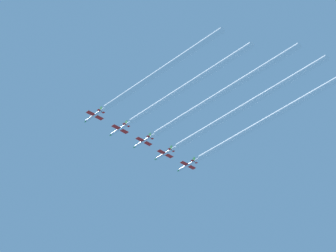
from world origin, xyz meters
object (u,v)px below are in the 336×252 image
at_px(jet_inner_left, 119,130).
at_px(jet_inner_right, 164,154).
at_px(jet_far_left, 94,116).
at_px(jet_center, 143,142).
at_px(jet_far_right, 187,166).

distance_m(jet_inner_left, jet_inner_right, 24.74).
bearing_deg(jet_inner_left, jet_far_left, 179.27).
relative_size(jet_far_left, jet_inner_right, 1.00).
xyz_separation_m(jet_far_left, jet_center, (25.28, 0.18, 0.15)).
bearing_deg(jet_far_right, jet_inner_left, 179.95).
distance_m(jet_inner_left, jet_center, 12.72).
relative_size(jet_far_left, jet_center, 1.00).
bearing_deg(jet_far_left, jet_inner_left, -0.73).
relative_size(jet_far_left, jet_inner_left, 1.00).
relative_size(jet_inner_left, jet_far_right, 1.00).
height_order(jet_center, jet_inner_right, jet_center).
bearing_deg(jet_far_left, jet_inner_right, 1.14).
bearing_deg(jet_far_right, jet_center, 179.12).
bearing_deg(jet_inner_left, jet_far_right, -0.05).
bearing_deg(jet_far_right, jet_far_left, 179.78).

